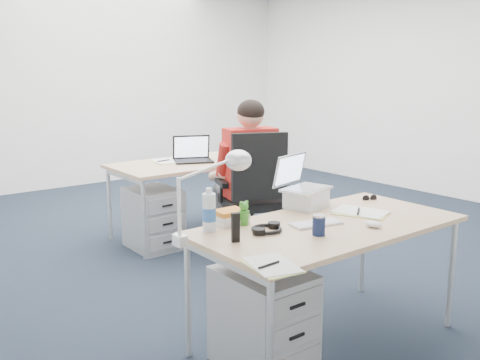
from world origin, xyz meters
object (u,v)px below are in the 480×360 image
seated_person (243,178)px  far_cup (240,147)px  dark_laptop (193,149)px  drawer_pedestal_near (263,319)px  desk_far (195,166)px  book_stack (230,217)px  sunglasses (370,198)px  water_bottle (209,210)px  cordless_phone (236,227)px  computer_mouse (373,224)px  wireless_keyboard (316,223)px  silver_laptop (307,182)px  desk_lamp (203,196)px  office_chair (252,224)px  headphones (267,228)px  drawer_pedestal_far (153,218)px  can_koozie (319,225)px  bear_figurine (244,213)px  desk_near (329,231)px

seated_person → far_cup: (0.70, 0.96, 0.11)m
dark_laptop → drawer_pedestal_near: bearing=-90.9°
desk_far → seated_person: 0.74m
drawer_pedestal_near → book_stack: 0.60m
desk_far → sunglasses: sunglasses is taller
water_bottle → cordless_phone: water_bottle is taller
computer_mouse → far_cup: far_cup is taller
wireless_keyboard → water_bottle: bearing=165.4°
sunglasses → water_bottle: bearing=-159.1°
silver_laptop → dark_laptop: (0.37, 1.91, -0.04)m
desk_lamp → office_chair: bearing=62.3°
headphones → computer_mouse: bearing=-47.0°
drawer_pedestal_far → computer_mouse: computer_mouse is taller
dark_laptop → headphones: bearing=-89.6°
office_chair → wireless_keyboard: bearing=-91.6°
drawer_pedestal_near → can_koozie: bearing=-24.6°
office_chair → wireless_keyboard: office_chair is taller
drawer_pedestal_near → book_stack: book_stack is taller
cordless_phone → seated_person: bearing=71.9°
desk_far → cordless_phone: bearing=-118.2°
bear_figurine → cordless_phone: size_ratio=0.92×
water_bottle → cordless_phone: 0.24m
silver_laptop → water_bottle: silver_laptop is taller
seated_person → book_stack: 1.59m
headphones → dark_laptop: dark_laptop is taller
office_chair → desk_lamp: bearing=-114.3°
bear_figurine → dark_laptop: bearing=83.1°
book_stack → far_cup: (1.74, 2.16, 0.01)m
wireless_keyboard → desk_lamp: 0.73m
office_chair → dark_laptop: bearing=113.7°
wireless_keyboard → bear_figurine: 0.42m
far_cup → can_koozie: bearing=-119.7°
office_chair → wireless_keyboard: size_ratio=3.70×
drawer_pedestal_far → book_stack: (-0.47, -1.81, 0.50)m
drawer_pedestal_far → wireless_keyboard: wireless_keyboard is taller
can_koozie → desk_lamp: 0.65m
can_koozie → sunglasses: can_koozie is taller
cordless_phone → desk_near: bearing=15.3°
cordless_phone → sunglasses: cordless_phone is taller
silver_laptop → drawer_pedestal_near: bearing=-166.0°
water_bottle → dark_laptop: 2.28m
cordless_phone → water_bottle: bearing=111.1°
desk_near → wireless_keyboard: wireless_keyboard is taller
desk_near → office_chair: size_ratio=1.43×
drawer_pedestal_near → cordless_phone: 0.55m
desk_near → drawer_pedestal_near: bearing=178.7°
drawer_pedestal_near → drawer_pedestal_far: same height
can_koozie → water_bottle: water_bottle is taller
computer_mouse → seated_person: bearing=62.3°
bear_figurine → dark_laptop: 2.19m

